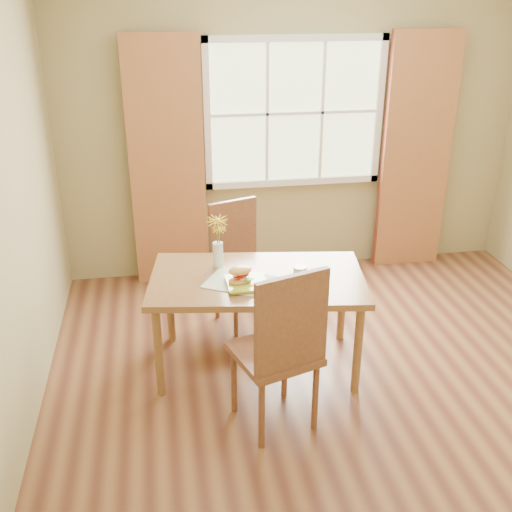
{
  "coord_description": "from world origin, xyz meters",
  "views": [
    {
      "loc": [
        -1.22,
        -3.36,
        2.53
      ],
      "look_at": [
        -0.62,
        0.21,
        0.89
      ],
      "focal_mm": 42.0,
      "sensor_mm": 36.0,
      "label": 1
    }
  ],
  "objects_px": {
    "water_glass": "(300,276)",
    "chair_far": "(239,257)",
    "chair_near": "(283,346)",
    "dining_table": "(257,286)",
    "flower_vase": "(218,237)",
    "croissant_sandwich": "(240,275)"
  },
  "relations": [
    {
      "from": "chair_near",
      "to": "croissant_sandwich",
      "type": "distance_m",
      "value": 0.65
    },
    {
      "from": "chair_near",
      "to": "chair_far",
      "type": "relative_size",
      "value": 1.11
    },
    {
      "from": "water_glass",
      "to": "flower_vase",
      "type": "bearing_deg",
      "value": 143.63
    },
    {
      "from": "chair_far",
      "to": "flower_vase",
      "type": "height_order",
      "value": "flower_vase"
    },
    {
      "from": "croissant_sandwich",
      "to": "dining_table",
      "type": "bearing_deg",
      "value": 25.6
    },
    {
      "from": "dining_table",
      "to": "water_glass",
      "type": "distance_m",
      "value": 0.33
    },
    {
      "from": "chair_near",
      "to": "water_glass",
      "type": "xyz_separation_m",
      "value": [
        0.23,
        0.55,
        0.17
      ]
    },
    {
      "from": "chair_near",
      "to": "flower_vase",
      "type": "bearing_deg",
      "value": 88.42
    },
    {
      "from": "chair_far",
      "to": "croissant_sandwich",
      "type": "relative_size",
      "value": 5.37
    },
    {
      "from": "water_glass",
      "to": "flower_vase",
      "type": "relative_size",
      "value": 0.36
    },
    {
      "from": "dining_table",
      "to": "water_glass",
      "type": "height_order",
      "value": "water_glass"
    },
    {
      "from": "flower_vase",
      "to": "chair_near",
      "type": "bearing_deg",
      "value": -73.36
    },
    {
      "from": "croissant_sandwich",
      "to": "flower_vase",
      "type": "height_order",
      "value": "flower_vase"
    },
    {
      "from": "dining_table",
      "to": "water_glass",
      "type": "xyz_separation_m",
      "value": [
        0.26,
        -0.16,
        0.14
      ]
    },
    {
      "from": "chair_far",
      "to": "water_glass",
      "type": "height_order",
      "value": "chair_far"
    },
    {
      "from": "chair_near",
      "to": "water_glass",
      "type": "relative_size",
      "value": 8.28
    },
    {
      "from": "dining_table",
      "to": "water_glass",
      "type": "bearing_deg",
      "value": -23.97
    },
    {
      "from": "chair_far",
      "to": "flower_vase",
      "type": "bearing_deg",
      "value": -133.19
    },
    {
      "from": "dining_table",
      "to": "chair_far",
      "type": "distance_m",
      "value": 0.71
    },
    {
      "from": "chair_far",
      "to": "flower_vase",
      "type": "relative_size",
      "value": 2.64
    },
    {
      "from": "dining_table",
      "to": "flower_vase",
      "type": "height_order",
      "value": "flower_vase"
    },
    {
      "from": "water_glass",
      "to": "chair_far",
      "type": "bearing_deg",
      "value": 108.36
    }
  ]
}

